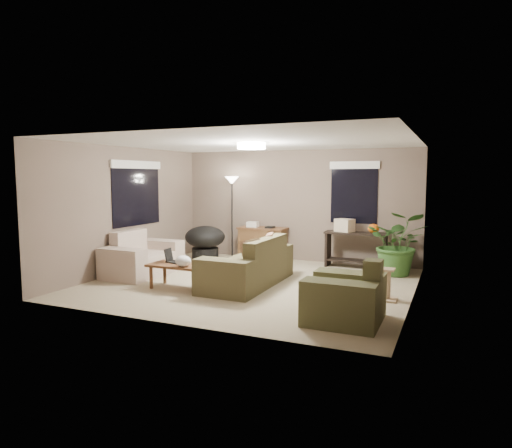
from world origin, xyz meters
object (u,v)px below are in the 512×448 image
at_px(main_sofa, 250,268).
at_px(desk, 263,243).
at_px(papasan_chair, 205,241).
at_px(floor_lamp, 232,190).
at_px(loveseat, 142,259).
at_px(houseplant, 399,250).
at_px(cat_scratching_post, 387,287).
at_px(console_table, 356,247).
at_px(armchair, 346,299).
at_px(coffee_table, 178,268).

bearing_deg(main_sofa, desk, 107.43).
relative_size(papasan_chair, floor_lamp, 0.55).
bearing_deg(papasan_chair, loveseat, -103.91).
xyz_separation_m(papasan_chair, floor_lamp, (0.43, 0.51, 1.13)).
distance_m(desk, papasan_chair, 1.32).
height_order(houseplant, cat_scratching_post, houseplant).
height_order(desk, papasan_chair, papasan_chair).
bearing_deg(papasan_chair, console_table, 10.37).
xyz_separation_m(armchair, console_table, (-0.59, 3.63, 0.14)).
relative_size(loveseat, houseplant, 1.28).
xyz_separation_m(main_sofa, floor_lamp, (-1.44, 2.18, 1.30)).
relative_size(armchair, console_table, 0.77).
xyz_separation_m(papasan_chair, cat_scratching_post, (4.24, -1.75, -0.25)).
xyz_separation_m(desk, console_table, (2.14, -0.05, 0.06)).
distance_m(console_table, floor_lamp, 3.09).
height_order(main_sofa, desk, main_sofa).
xyz_separation_m(loveseat, papasan_chair, (0.43, 1.73, 0.17)).
height_order(loveseat, armchair, same).
bearing_deg(coffee_table, loveseat, 152.45).
bearing_deg(console_table, coffee_table, -129.02).
distance_m(floor_lamp, houseplant, 3.93).
height_order(desk, houseplant, houseplant).
relative_size(loveseat, coffee_table, 1.60).
relative_size(desk, houseplant, 0.88).
bearing_deg(armchair, loveseat, 163.19).
relative_size(coffee_table, desk, 0.91).
bearing_deg(desk, coffee_table, -95.39).
bearing_deg(main_sofa, armchair, -34.16).
distance_m(armchair, coffee_table, 3.09).
relative_size(desk, console_table, 0.85).
height_order(loveseat, console_table, loveseat).
height_order(coffee_table, console_table, console_table).
height_order(papasan_chair, houseplant, houseplant).
relative_size(main_sofa, cat_scratching_post, 4.40).
bearing_deg(console_table, floor_lamp, -178.19).
height_order(main_sofa, coffee_table, main_sofa).
relative_size(armchair, floor_lamp, 0.52).
relative_size(floor_lamp, cat_scratching_post, 3.82).
distance_m(loveseat, houseplant, 5.00).
relative_size(floor_lamp, houseplant, 1.53).
relative_size(desk, floor_lamp, 0.58).
bearing_deg(desk, papasan_chair, -150.45).
relative_size(coffee_table, papasan_chair, 0.95).
bearing_deg(loveseat, coffee_table, -27.55).
bearing_deg(main_sofa, houseplant, 38.66).
distance_m(loveseat, papasan_chair, 1.79).
height_order(main_sofa, loveseat, same).
relative_size(main_sofa, loveseat, 1.37).
height_order(main_sofa, floor_lamp, floor_lamp).
bearing_deg(papasan_chair, houseplant, 2.61).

